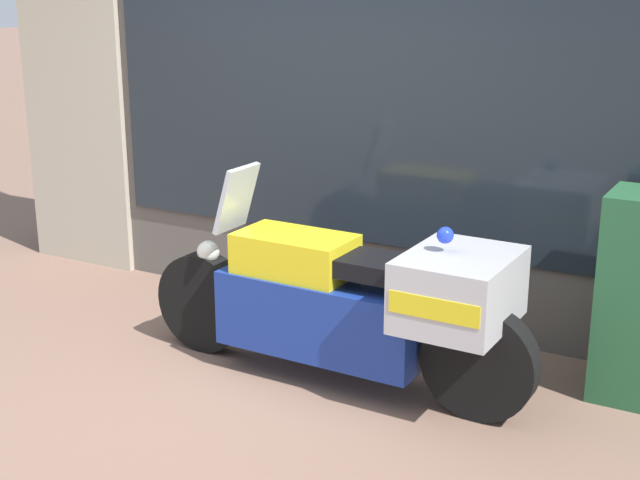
# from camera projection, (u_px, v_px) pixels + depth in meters

# --- Properties ---
(ground_plane) EXTENTS (60.00, 60.00, 0.00)m
(ground_plane) POSITION_uv_depth(u_px,v_px,m) (166.00, 411.00, 4.84)
(ground_plane) COLOR #7A5B4C
(shop_building) EXTENTS (5.54, 0.55, 4.19)m
(shop_building) POSITION_uv_depth(u_px,v_px,m) (286.00, 2.00, 6.11)
(shop_building) COLOR #56514C
(shop_building) RESTS_ON ground
(window_display) EXTENTS (4.09, 0.30, 2.06)m
(window_display) POSITION_uv_depth(u_px,v_px,m) (396.00, 243.00, 6.20)
(window_display) COLOR slate
(window_display) RESTS_ON ground
(paramedic_motorcycle) EXTENTS (2.45, 0.69, 1.21)m
(paramedic_motorcycle) POSITION_uv_depth(u_px,v_px,m) (358.00, 301.00, 4.99)
(paramedic_motorcycle) COLOR black
(paramedic_motorcycle) RESTS_ON ground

